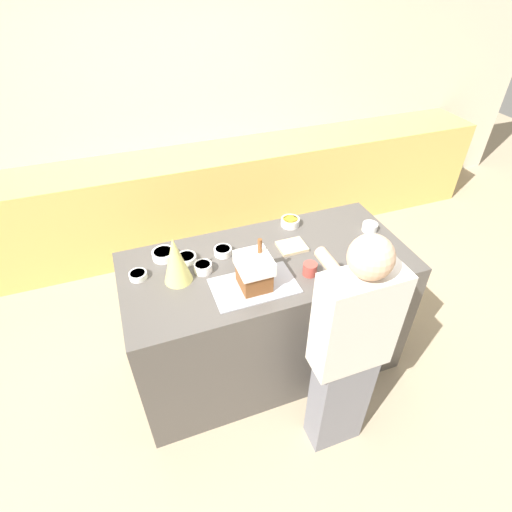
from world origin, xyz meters
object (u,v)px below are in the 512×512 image
(gingerbread_house, at_px, (254,271))
(candy_bowl_behind_tray, at_px, (370,227))
(candy_bowl_far_left, at_px, (290,222))
(candy_bowl_center_rear, at_px, (203,267))
(candy_bowl_beside_tree, at_px, (164,254))
(candy_bowl_front_corner, at_px, (138,275))
(mug, at_px, (310,269))
(candy_bowl_near_tray_left, at_px, (223,251))
(candy_bowl_far_right, at_px, (186,258))
(decorative_tree, at_px, (176,260))
(person, at_px, (348,353))
(baking_tray, at_px, (254,286))
(cookbook, at_px, (292,246))

(gingerbread_house, bearing_deg, candy_bowl_behind_tray, 15.35)
(candy_bowl_far_left, bearing_deg, candy_bowl_center_rear, -158.62)
(candy_bowl_beside_tree, relative_size, candy_bowl_far_left, 1.10)
(candy_bowl_front_corner, bearing_deg, candy_bowl_center_rear, -11.06)
(candy_bowl_beside_tree, relative_size, mug, 1.69)
(gingerbread_house, xyz_separation_m, candy_bowl_beside_tree, (-0.43, 0.43, -0.09))
(candy_bowl_center_rear, xyz_separation_m, candy_bowl_beside_tree, (-0.20, 0.21, -0.00))
(candy_bowl_near_tray_left, relative_size, candy_bowl_far_right, 0.91)
(decorative_tree, height_order, person, person)
(candy_bowl_center_rear, distance_m, candy_bowl_near_tray_left, 0.19)
(candy_bowl_center_rear, relative_size, person, 0.07)
(candy_bowl_center_rear, bearing_deg, baking_tray, -43.87)
(cookbook, bearing_deg, candy_bowl_center_rear, -177.25)
(baking_tray, distance_m, candy_bowl_front_corner, 0.68)
(baking_tray, xyz_separation_m, candy_bowl_near_tray_left, (-0.08, 0.34, 0.02))
(decorative_tree, xyz_separation_m, candy_bowl_center_rear, (0.15, 0.03, -0.12))
(candy_bowl_far_right, distance_m, candy_bowl_behind_tray, 1.23)
(person, bearing_deg, candy_bowl_beside_tree, 129.65)
(decorative_tree, bearing_deg, baking_tray, -27.43)
(candy_bowl_front_corner, xyz_separation_m, candy_bowl_beside_tree, (0.17, 0.13, 0.01))
(candy_bowl_behind_tray, bearing_deg, candy_bowl_beside_tree, 172.34)
(gingerbread_house, distance_m, decorative_tree, 0.44)
(candy_bowl_far_right, bearing_deg, candy_bowl_beside_tree, 148.31)
(gingerbread_house, height_order, candy_bowl_behind_tray, gingerbread_house)
(baking_tray, xyz_separation_m, cookbook, (0.35, 0.26, 0.01))
(candy_bowl_front_corner, bearing_deg, decorative_tree, -24.38)
(candy_bowl_beside_tree, bearing_deg, cookbook, -12.81)
(decorative_tree, height_order, candy_bowl_far_right, decorative_tree)
(baking_tray, xyz_separation_m, candy_bowl_far_right, (-0.31, 0.36, 0.02))
(candy_bowl_behind_tray, relative_size, person, 0.07)
(candy_bowl_center_rear, distance_m, person, 0.95)
(gingerbread_house, height_order, decorative_tree, same)
(mug, bearing_deg, person, -90.04)
(gingerbread_house, bearing_deg, candy_bowl_front_corner, 153.67)
(gingerbread_house, distance_m, person, 0.66)
(candy_bowl_far_right, bearing_deg, baking_tray, -49.15)
(candy_bowl_far_right, relative_size, cookbook, 0.70)
(candy_bowl_front_corner, bearing_deg, candy_bowl_beside_tree, 37.96)
(candy_bowl_far_right, bearing_deg, candy_bowl_far_left, 10.32)
(candy_bowl_front_corner, xyz_separation_m, person, (0.95, -0.80, -0.17))
(candy_bowl_beside_tree, bearing_deg, candy_bowl_far_right, -31.69)
(candy_bowl_front_corner, bearing_deg, mug, -18.30)
(decorative_tree, bearing_deg, candy_bowl_far_left, 19.35)
(baking_tray, relative_size, candy_bowl_beside_tree, 3.43)
(gingerbread_house, relative_size, mug, 3.51)
(candy_bowl_far_right, relative_size, candy_bowl_behind_tray, 1.21)
(gingerbread_house, bearing_deg, candy_bowl_near_tray_left, 103.39)
(candy_bowl_near_tray_left, xyz_separation_m, cookbook, (0.43, -0.09, -0.02))
(cookbook, bearing_deg, candy_bowl_beside_tree, 167.19)
(mug, distance_m, person, 0.52)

